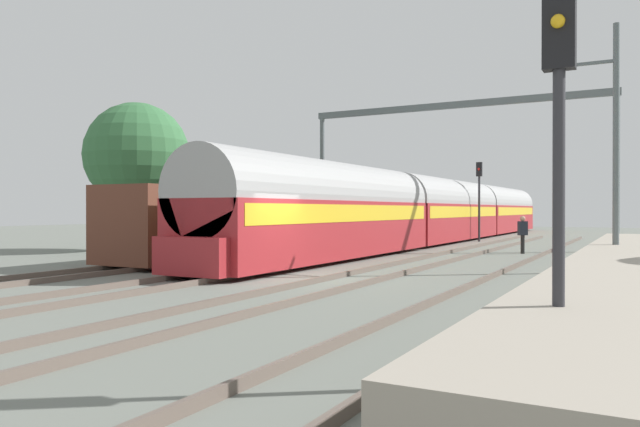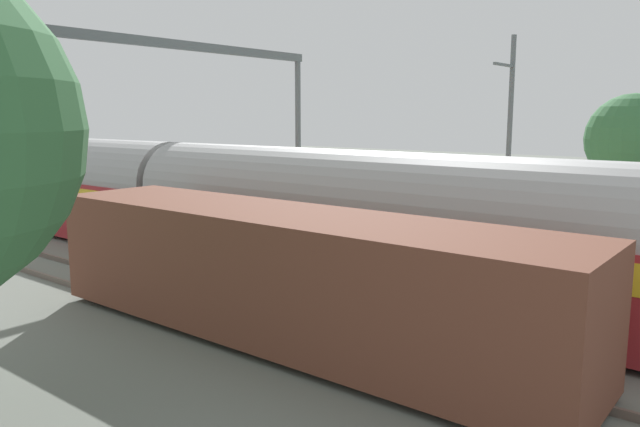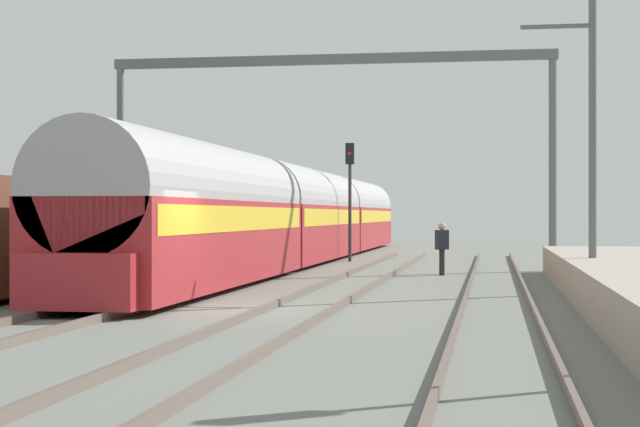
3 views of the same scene
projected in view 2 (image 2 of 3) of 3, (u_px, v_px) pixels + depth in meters
ground at (609, 318)px, 15.12m from camera, size 120.00×120.00×0.00m
track_far_west at (519, 404)px, 10.46m from camera, size 1.52×60.00×0.16m
track_west at (586, 338)px, 13.56m from camera, size 1.51×60.00×0.16m
track_east at (628, 296)px, 16.66m from camera, size 1.51×60.00×0.16m
platform at (619, 231)px, 23.89m from camera, size 4.40×28.00×0.90m
passenger_train at (54, 183)px, 26.83m from camera, size 2.93×49.20×3.82m
freight_car at (288, 276)px, 13.40m from camera, size 2.80×13.00×2.70m
person_crossing at (303, 207)px, 26.41m from camera, size 0.47×0.42×1.73m
railway_signal_far at (82, 152)px, 28.64m from camera, size 0.36×0.30×5.03m
catenary_gantry at (167, 90)px, 24.44m from camera, size 16.41×0.28×7.86m
catenary_pole_east_mid at (509, 134)px, 24.62m from camera, size 1.90×0.20×8.00m
tree_east_background at (633, 139)px, 28.00m from camera, size 4.14×4.14×5.89m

